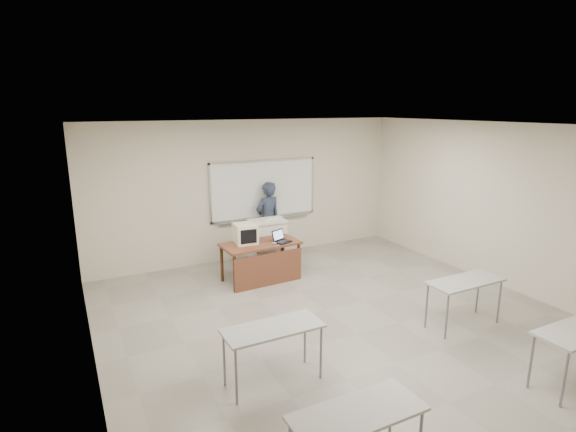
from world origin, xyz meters
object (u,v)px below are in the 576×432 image
podium (268,243)px  crt_monitor (245,233)px  laptop (282,239)px  whiteboard (264,190)px  presenter (268,220)px  instructor_desk (263,254)px  keyboard (272,218)px  mouse (274,243)px

podium → crt_monitor: bearing=-143.5°
podium → laptop: bearing=-90.7°
whiteboard → presenter: (0.03, -0.14, -0.64)m
instructor_desk → crt_monitor: (-0.25, 0.24, 0.38)m
whiteboard → podium: bearing=-109.4°
podium → keyboard: size_ratio=2.41×
instructor_desk → mouse: 0.31m
instructor_desk → keyboard: keyboard is taller
podium → keyboard: keyboard is taller
mouse → crt_monitor: bearing=137.4°
instructor_desk → crt_monitor: size_ratio=3.23×
laptop → mouse: laptop is taller
laptop → keyboard: keyboard is taller
instructor_desk → mouse: (0.20, -0.09, 0.22)m
mouse → whiteboard: bearing=65.6°
whiteboard → laptop: bearing=-101.3°
mouse → keyboard: bearing=60.0°
laptop → podium: bearing=65.6°
instructor_desk → podium: (0.43, 0.71, -0.04)m
crt_monitor → mouse: crt_monitor is taller
podium → laptop: size_ratio=3.35×
presenter → podium: bearing=53.1°
instructor_desk → laptop: size_ratio=4.86×
instructor_desk → laptop: 0.48m
laptop → crt_monitor: bearing=136.7°
whiteboard → laptop: whiteboard is taller
podium → keyboard: 0.54m
podium → instructor_desk: bearing=-119.5°
instructor_desk → presenter: (0.73, 1.34, 0.29)m
instructor_desk → presenter: 1.55m
whiteboard → podium: 1.27m
whiteboard → keyboard: (-0.12, -0.69, -0.46)m
instructor_desk → podium: podium is taller
crt_monitor → instructor_desk: bearing=-38.6°
podium → presenter: (0.30, 0.63, 0.34)m
keyboard → laptop: bearing=-115.9°
mouse → podium: bearing=67.3°
keyboard → presenter: size_ratio=0.25×
whiteboard → instructor_desk: whiteboard is taller
crt_monitor → presenter: bearing=53.4°
instructor_desk → keyboard: (0.58, 0.79, 0.47)m
crt_monitor → laptop: size_ratio=1.51×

